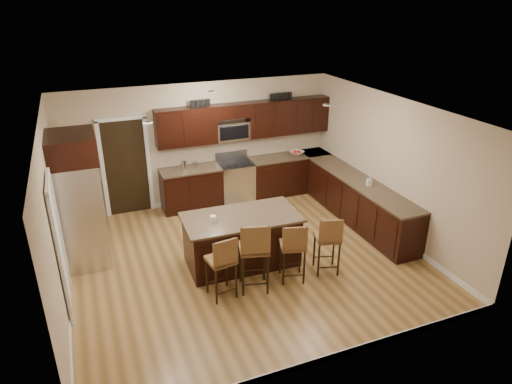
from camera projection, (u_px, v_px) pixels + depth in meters
name	position (u px, v px, depth m)	size (l,w,h in m)	color
floor	(245.00, 258.00, 8.26)	(6.00, 6.00, 0.00)	olive
ceiling	(244.00, 112.00, 7.17)	(6.00, 6.00, 0.00)	silver
wall_back	(201.00, 144.00, 10.05)	(6.00, 6.00, 0.00)	#C2AD8C
wall_left	(54.00, 220.00, 6.70)	(5.50, 5.50, 0.00)	#C2AD8C
wall_right	(391.00, 167.00, 8.73)	(5.50, 5.50, 0.00)	#C2AD8C
base_cabinets	(303.00, 190.00, 9.95)	(4.02, 3.96, 0.92)	black
upper_cabinets	(248.00, 120.00, 10.07)	(4.00, 0.33, 0.80)	black
range	(235.00, 181.00, 10.38)	(0.76, 0.64, 1.11)	silver
microwave	(232.00, 131.00, 10.05)	(0.76, 0.31, 0.40)	silver
doorway	(126.00, 168.00, 9.61)	(0.85, 0.03, 2.06)	black
pantry_door	(59.00, 249.00, 6.58)	(0.03, 0.80, 2.04)	white
letter_decor	(241.00, 100.00, 9.84)	(2.20, 0.03, 0.15)	black
island	(242.00, 241.00, 7.97)	(2.02, 1.11, 0.92)	black
stool_left	(223.00, 261.00, 6.95)	(0.46, 0.46, 1.08)	brown
stool_mid	(254.00, 249.00, 7.08)	(0.56, 0.56, 1.22)	brown
stool_right	(293.00, 246.00, 7.36)	(0.49, 0.49, 1.07)	brown
refrigerator	(80.00, 199.00, 7.74)	(0.79, 1.01, 2.35)	silver
floor_mat	(232.00, 215.00, 9.83)	(1.02, 0.68, 0.01)	brown
fruit_bowl	(297.00, 153.00, 10.71)	(0.32, 0.32, 0.08)	silver
soap_bottle	(369.00, 181.00, 8.96)	(0.09, 0.10, 0.21)	#B2B2B2
canister_tall	(184.00, 165.00, 9.77)	(0.12, 0.12, 0.20)	silver
canister_short	(195.00, 165.00, 9.86)	(0.11, 0.11, 0.14)	silver
island_jar	(213.00, 219.00, 7.59)	(0.10, 0.10, 0.10)	white
stool_extra	(328.00, 239.00, 7.58)	(0.49, 0.49, 1.07)	brown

